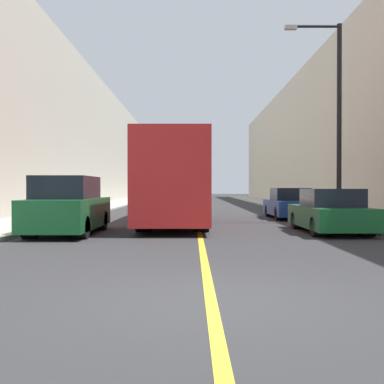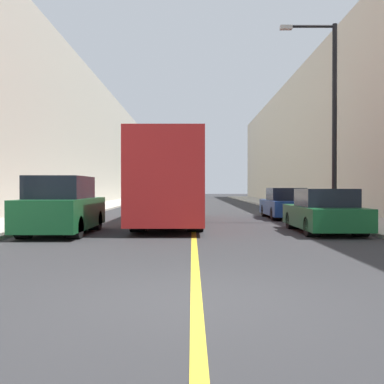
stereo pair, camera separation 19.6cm
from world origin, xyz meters
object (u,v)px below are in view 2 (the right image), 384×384
at_px(bus, 173,180).
at_px(car_right_near, 326,213).
at_px(parked_suv_left, 64,207).
at_px(street_lamp_right, 332,110).
at_px(car_right_mid, 287,205).

height_order(bus, car_right_near, bus).
xyz_separation_m(parked_suv_left, street_lamp_right, (10.01, 4.21, 3.87)).
xyz_separation_m(car_right_near, car_right_mid, (0.11, 6.89, 0.01)).
height_order(parked_suv_left, car_right_mid, parked_suv_left).
height_order(parked_suv_left, street_lamp_right, street_lamp_right).
distance_m(bus, street_lamp_right, 7.26).
bearing_deg(car_right_mid, bus, -149.14).
height_order(car_right_near, car_right_mid, car_right_mid).
bearing_deg(car_right_mid, car_right_near, -90.95).
xyz_separation_m(bus, parked_suv_left, (-3.37, -4.16, -0.95)).
bearing_deg(bus, street_lamp_right, 0.46).
xyz_separation_m(bus, car_right_mid, (5.43, 3.25, -1.15)).
height_order(bus, parked_suv_left, bus).
relative_size(parked_suv_left, car_right_near, 1.05).
height_order(car_right_near, street_lamp_right, street_lamp_right).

